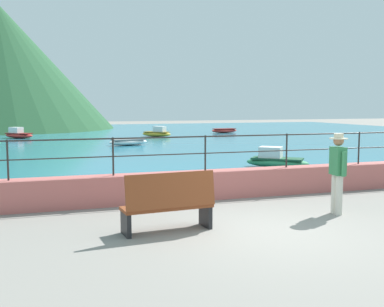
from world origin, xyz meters
name	(u,v)px	position (x,y,z in m)	size (l,w,h in m)	color
ground_plane	(264,231)	(0.00, 0.00, 0.00)	(120.00, 120.00, 0.00)	gray
promenade_wall	(205,185)	(0.00, 3.20, 0.35)	(20.00, 0.56, 0.70)	#BC605B
railing	(205,146)	(0.00, 3.20, 1.34)	(18.44, 0.04, 0.90)	#282623
lake_water	(98,138)	(0.00, 25.84, 0.03)	(64.00, 44.32, 0.06)	teal
bench_main	(169,203)	(-1.70, 0.50, 0.56)	(1.74, 0.69, 1.13)	brown
person_walking	(338,169)	(2.12, 0.74, 0.98)	(0.38, 0.57, 1.75)	beige
boat_1	(18,134)	(-5.36, 26.72, 0.33)	(2.32, 2.19, 0.76)	red
boat_2	(224,130)	(10.69, 27.96, 0.26)	(2.38, 1.15, 0.36)	red
boat_3	(128,142)	(0.88, 18.56, 0.26)	(2.43, 1.34, 0.36)	white
boat_4	(157,133)	(4.25, 25.22, 0.33)	(2.32, 2.20, 0.76)	gold
boat_6	(276,160)	(4.32, 7.45, 0.33)	(2.35, 2.15, 0.76)	#338C59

